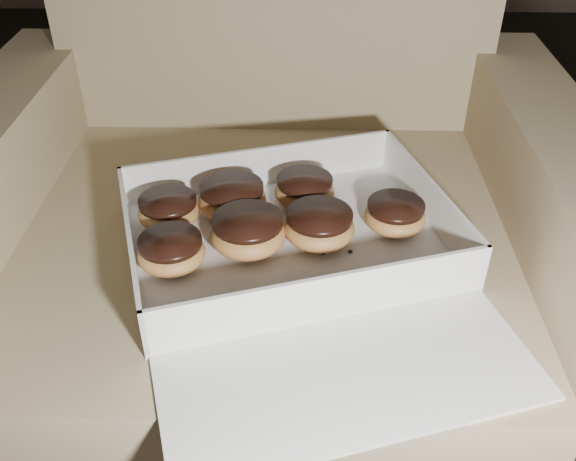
# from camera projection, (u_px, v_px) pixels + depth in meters

# --- Properties ---
(floor) EXTENTS (4.50, 4.50, 0.00)m
(floor) POSITION_uv_depth(u_px,v_px,m) (234.00, 313.00, 1.49)
(floor) COLOR black
(floor) RESTS_ON ground
(armchair) EXTENTS (0.99, 0.84, 1.03)m
(armchair) POSITION_uv_depth(u_px,v_px,m) (270.00, 260.00, 1.13)
(armchair) COLOR #8C7659
(armchair) RESTS_ON floor
(bakery_box) EXTENTS (0.58, 0.63, 0.07)m
(bakery_box) POSITION_uv_depth(u_px,v_px,m) (300.00, 257.00, 0.89)
(bakery_box) COLOR white
(bakery_box) RESTS_ON armchair
(donut_a) EXTENTS (0.11, 0.11, 0.05)m
(donut_a) POSITION_uv_depth(u_px,v_px,m) (248.00, 232.00, 0.90)
(donut_a) COLOR #C17D43
(donut_a) RESTS_ON bakery_box
(donut_b) EXTENTS (0.09, 0.09, 0.05)m
(donut_b) POSITION_uv_depth(u_px,v_px,m) (395.00, 215.00, 0.95)
(donut_b) COLOR #C17D43
(donut_b) RESTS_ON bakery_box
(donut_c) EXTENTS (0.09, 0.09, 0.05)m
(donut_c) POSITION_uv_depth(u_px,v_px,m) (169.00, 210.00, 0.95)
(donut_c) COLOR #C17D43
(donut_c) RESTS_ON bakery_box
(donut_d) EXTENTS (0.10, 0.10, 0.05)m
(donut_d) POSITION_uv_depth(u_px,v_px,m) (232.00, 199.00, 0.98)
(donut_d) COLOR #C17D43
(donut_d) RESTS_ON bakery_box
(donut_e) EXTENTS (0.09, 0.09, 0.05)m
(donut_e) POSITION_uv_depth(u_px,v_px,m) (304.00, 190.00, 1.00)
(donut_e) COLOR #C17D43
(donut_e) RESTS_ON bakery_box
(donut_f) EXTENTS (0.09, 0.09, 0.05)m
(donut_f) POSITION_uv_depth(u_px,v_px,m) (171.00, 251.00, 0.87)
(donut_f) COLOR #C17D43
(donut_f) RESTS_ON bakery_box
(donut_g) EXTENTS (0.10, 0.10, 0.05)m
(donut_g) POSITION_uv_depth(u_px,v_px,m) (319.00, 226.00, 0.92)
(donut_g) COLOR #C17D43
(donut_g) RESTS_ON bakery_box
(crumb_a) EXTENTS (0.01, 0.01, 0.00)m
(crumb_a) POSITION_uv_depth(u_px,v_px,m) (318.00, 283.00, 0.86)
(crumb_a) COLOR black
(crumb_a) RESTS_ON bakery_box
(crumb_b) EXTENTS (0.01, 0.01, 0.00)m
(crumb_b) POSITION_uv_depth(u_px,v_px,m) (413.00, 231.00, 0.95)
(crumb_b) COLOR black
(crumb_b) RESTS_ON bakery_box
(crumb_c) EXTENTS (0.01, 0.01, 0.00)m
(crumb_c) POSITION_uv_depth(u_px,v_px,m) (350.00, 251.00, 0.91)
(crumb_c) COLOR black
(crumb_c) RESTS_ON bakery_box
(crumb_d) EXTENTS (0.01, 0.01, 0.00)m
(crumb_d) POSITION_uv_depth(u_px,v_px,m) (323.00, 253.00, 0.91)
(crumb_d) COLOR black
(crumb_d) RESTS_ON bakery_box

